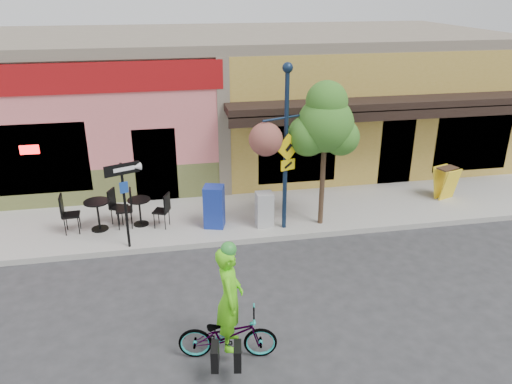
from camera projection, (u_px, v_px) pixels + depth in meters
ground at (285, 251)px, 12.19m from camera, size 90.00×90.00×0.00m
sidewalk at (268, 214)px, 13.97m from camera, size 24.00×3.00×0.15m
curb at (280, 238)px, 12.66m from camera, size 24.00×0.12×0.15m
building at (237, 96)px, 18.12m from camera, size 18.20×8.20×4.50m
bicycle at (228, 335)px, 8.58m from camera, size 1.78×0.87×0.90m
cyclist_rider at (230, 311)px, 8.39m from camera, size 0.56×0.75×1.89m
lamp_post at (286, 150)px, 12.23m from camera, size 1.45×0.99×4.23m
one_way_sign at (125, 206)px, 11.67m from camera, size 0.83×0.47×2.14m
cafe_set_left at (98, 211)px, 12.72m from camera, size 1.78×0.95×1.04m
cafe_set_right at (140, 208)px, 13.00m from camera, size 1.76×1.33×0.95m
newspaper_box_blue at (214, 207)px, 12.89m from camera, size 0.61×0.57×1.12m
newspaper_box_grey at (264, 209)px, 12.97m from camera, size 0.44×0.40×0.92m
street_tree at (324, 155)px, 12.55m from camera, size 1.68×1.68×3.81m
sandwich_board at (450, 185)px, 14.51m from camera, size 0.68×0.59×0.96m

